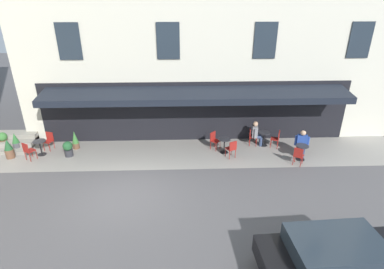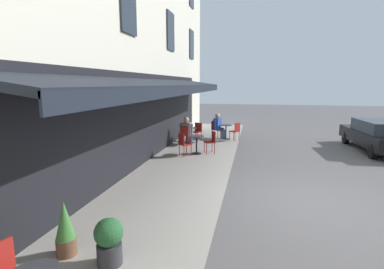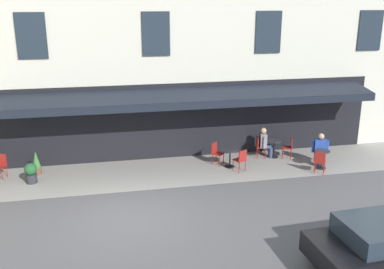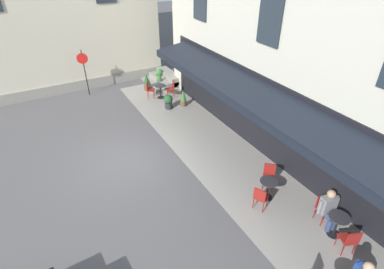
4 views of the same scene
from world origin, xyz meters
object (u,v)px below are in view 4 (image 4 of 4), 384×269
object	(u,v)px
cafe_chair_red_under_awning	(260,197)
cafe_table_far_end	(337,223)
no_parking_sign	(84,65)
potted_plant_by_steps	(160,80)
cafe_table_near_entrance	(161,90)
cafe_chair_red_back_row	(323,206)
cafe_table_streetside	(268,187)
seated_companion_in_grey	(329,208)
potted_plant_entrance_left	(147,82)
cafe_chair_red_kerbside	(269,174)
cafe_chair_red_facing_street	(149,89)
cafe_chair_red_corner_right	(350,240)
potted_plant_under_sign	(168,101)
potted_plant_mid_terrace	(183,98)
potted_plant_entrance_right	(159,75)
cafe_chair_red_near_door	(172,88)

from	to	relation	value
cafe_chair_red_under_awning	cafe_table_far_end	bearing A→B (deg)	-145.67
no_parking_sign	potted_plant_by_steps	xyz separation A→B (m)	(-0.91, -4.03, -1.34)
cafe_table_near_entrance	cafe_chair_red_back_row	size ratio (longest dim) A/B	0.82
potted_plant_by_steps	cafe_chair_red_back_row	bearing A→B (deg)	-179.31
cafe_table_streetside	cafe_chair_red_back_row	size ratio (longest dim) A/B	0.82
seated_companion_in_grey	potted_plant_entrance_left	size ratio (longest dim) A/B	1.33
cafe_chair_red_kerbside	cafe_table_far_end	xyz separation A→B (m)	(-2.63, -0.29, -0.06)
cafe_table_near_entrance	potted_plant_entrance_left	bearing A→B (deg)	10.90
cafe_table_near_entrance	cafe_chair_red_facing_street	world-z (taller)	cafe_chair_red_facing_street
cafe_chair_red_corner_right	potted_plant_under_sign	bearing A→B (deg)	3.08
cafe_table_near_entrance	potted_plant_mid_terrace	xyz separation A→B (m)	(-1.48, -0.65, -0.03)
cafe_table_near_entrance	cafe_table_streetside	size ratio (longest dim) A/B	1.00
cafe_chair_red_kerbside	potted_plant_entrance_right	size ratio (longest dim) A/B	1.12
potted_plant_entrance_left	no_parking_sign	bearing A→B (deg)	72.61
cafe_chair_red_near_door	no_parking_sign	distance (m)	4.95
cafe_table_far_end	cafe_table_streetside	bearing A→B (deg)	18.47
cafe_table_near_entrance	cafe_chair_red_corner_right	xyz separation A→B (m)	(-11.77, -0.38, 0.06)
cafe_table_far_end	potted_plant_entrance_left	size ratio (longest dim) A/B	0.76
cafe_chair_red_back_row	cafe_table_near_entrance	bearing A→B (deg)	3.95
potted_plant_by_steps	cafe_chair_red_under_awning	bearing A→B (deg)	173.31
cafe_chair_red_near_door	cafe_chair_red_corner_right	world-z (taller)	same
cafe_chair_red_under_awning	potted_plant_entrance_right	world-z (taller)	cafe_chair_red_under_awning
cafe_chair_red_corner_right	cafe_chair_red_back_row	distance (m)	1.26
potted_plant_entrance_left	potted_plant_entrance_right	xyz separation A→B (m)	(0.91, -1.20, -0.06)
cafe_table_streetside	cafe_chair_red_back_row	bearing A→B (deg)	-151.59
cafe_chair_red_facing_street	cafe_chair_red_under_awning	xyz separation A→B (m)	(-9.62, 0.14, 0.00)
cafe_chair_red_near_door	potted_plant_entrance_right	world-z (taller)	cafe_chair_red_near_door
cafe_chair_red_under_awning	potted_plant_entrance_left	size ratio (longest dim) A/B	0.92
cafe_table_near_entrance	no_parking_sign	xyz separation A→B (m)	(2.37, 3.45, 1.30)
potted_plant_mid_terrace	cafe_table_far_end	bearing A→B (deg)	179.81
cafe_table_near_entrance	potted_plant_entrance_right	bearing A→B (deg)	-22.28
cafe_chair_red_facing_street	seated_companion_in_grey	bearing A→B (deg)	-173.68
cafe_chair_red_corner_right	potted_plant_entrance_right	world-z (taller)	cafe_chair_red_corner_right
cafe_chair_red_facing_street	cafe_chair_red_corner_right	world-z (taller)	same
cafe_chair_red_kerbside	potted_plant_by_steps	bearing A→B (deg)	-1.47
seated_companion_in_grey	cafe_chair_red_corner_right	bearing A→B (deg)	162.63
cafe_chair_red_facing_street	potted_plant_mid_terrace	world-z (taller)	potted_plant_mid_terrace
cafe_chair_red_kerbside	potted_plant_under_sign	world-z (taller)	cafe_chair_red_kerbside
cafe_chair_red_back_row	potted_plant_entrance_right	bearing A→B (deg)	-0.93
no_parking_sign	potted_plant_entrance_right	distance (m)	4.59
cafe_chair_red_near_door	potted_plant_under_sign	bearing A→B (deg)	146.82
cafe_chair_red_facing_street	potted_plant_under_sign	xyz separation A→B (m)	(-1.72, -0.36, -0.14)
cafe_chair_red_corner_right	potted_plant_under_sign	world-z (taller)	cafe_chair_red_corner_right
cafe_chair_red_corner_right	seated_companion_in_grey	size ratio (longest dim) A/B	0.69
cafe_chair_red_corner_right	potted_plant_entrance_left	world-z (taller)	potted_plant_entrance_left
cafe_chair_red_back_row	potted_plant_mid_terrace	xyz separation A→B (m)	(9.08, 0.08, -0.09)
potted_plant_entrance_right	potted_plant_mid_terrace	distance (m)	3.77
cafe_chair_red_under_awning	seated_companion_in_grey	world-z (taller)	seated_companion_in_grey
cafe_table_near_entrance	cafe_chair_red_under_awning	bearing A→B (deg)	175.82
cafe_chair_red_under_awning	cafe_chair_red_near_door	bearing A→B (deg)	-8.01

